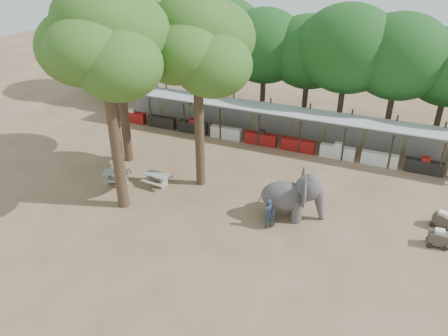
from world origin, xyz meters
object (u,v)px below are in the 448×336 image
at_px(picnic_table_near, 117,175).
at_px(cart_back, 442,219).
at_px(yard_tree_left, 115,38).
at_px(yard_tree_center, 103,42).
at_px(elephant, 292,196).
at_px(picnic_table_far, 157,178).
at_px(cart_front, 438,238).
at_px(yard_tree_back, 196,44).
at_px(handler, 269,213).

bearing_deg(picnic_table_near, cart_back, -14.44).
relative_size(picnic_table_near, cart_back, 1.86).
distance_m(yard_tree_left, yard_tree_center, 5.92).
xyz_separation_m(elephant, picnic_table_near, (-11.00, -0.62, -0.84)).
relative_size(yard_tree_center, picnic_table_far, 7.30).
bearing_deg(picnic_table_near, picnic_table_far, -6.08).
relative_size(elephant, picnic_table_near, 1.80).
bearing_deg(cart_front, yard_tree_left, 169.34).
bearing_deg(cart_front, picnic_table_far, 176.57).
height_order(yard_tree_center, picnic_table_far, yard_tree_center).
xyz_separation_m(picnic_table_far, cart_back, (16.14, 2.10, -0.04)).
relative_size(yard_tree_left, yard_tree_center, 0.92).
distance_m(yard_tree_left, picnic_table_far, 8.90).
xyz_separation_m(yard_tree_left, cart_front, (19.71, -2.17, -7.72)).
relative_size(yard_tree_back, cart_back, 10.31).
bearing_deg(cart_back, elephant, -146.63).
height_order(yard_tree_back, elephant, yard_tree_back).
bearing_deg(handler, cart_back, -31.48).
xyz_separation_m(cart_front, cart_back, (0.18, 1.84, -0.02)).
relative_size(handler, cart_back, 1.51).
bearing_deg(picnic_table_near, cart_front, -20.01).
height_order(yard_tree_back, picnic_table_far, yard_tree_back).
distance_m(picnic_table_far, cart_front, 15.97).
relative_size(handler, picnic_table_far, 1.01).
height_order(elephant, handler, elephant).
bearing_deg(yard_tree_left, yard_tree_center, -59.04).
bearing_deg(cart_front, yard_tree_center, -174.76).
xyz_separation_m(elephant, cart_back, (7.59, 2.23, -0.90)).
distance_m(picnic_table_far, cart_back, 16.28).
bearing_deg(picnic_table_far, yard_tree_center, -100.86).
xyz_separation_m(yard_tree_left, yard_tree_back, (6.00, -1.00, 0.34)).
distance_m(cart_front, cart_back, 1.85).
height_order(yard_tree_center, picnic_table_near, yard_tree_center).
bearing_deg(picnic_table_far, handler, -5.48).
distance_m(yard_tree_left, handler, 14.16).
relative_size(yard_tree_left, picnic_table_near, 5.38).
xyz_separation_m(yard_tree_center, yard_tree_back, (3.00, 4.00, -0.67)).
relative_size(elephant, handler, 2.21).
relative_size(picnic_table_near, cart_front, 1.96).
relative_size(handler, cart_front, 1.59).
relative_size(elephant, picnic_table_far, 2.23).
relative_size(yard_tree_left, cart_front, 10.53).
bearing_deg(yard_tree_left, elephant, -11.78).
relative_size(picnic_table_far, cart_back, 1.50).
distance_m(yard_tree_center, elephant, 12.41).
height_order(yard_tree_left, cart_front, yard_tree_left).
xyz_separation_m(picnic_table_near, picnic_table_far, (2.45, 0.75, -0.03)).
distance_m(yard_tree_center, cart_front, 19.07).
distance_m(yard_tree_left, cart_front, 21.28).
height_order(yard_tree_left, yard_tree_back, yard_tree_back).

